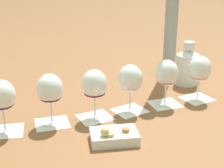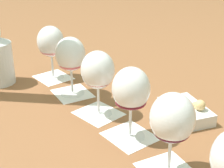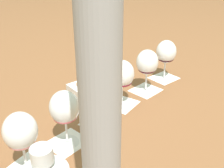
# 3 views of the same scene
# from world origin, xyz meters

# --- Properties ---
(ground_plane) EXTENTS (8.00, 8.00, 0.00)m
(ground_plane) POSITION_xyz_m (0.00, 0.00, 0.00)
(ground_plane) COLOR brown
(tasting_card_0) EXTENTS (0.15, 0.14, 0.00)m
(tasting_card_0) POSITION_xyz_m (-0.32, 0.19, 0.00)
(tasting_card_0) COLOR white
(tasting_card_0) RESTS_ON ground_plane
(tasting_card_1) EXTENTS (0.15, 0.15, 0.00)m
(tasting_card_1) POSITION_xyz_m (-0.20, 0.11, 0.00)
(tasting_card_1) COLOR white
(tasting_card_1) RESTS_ON ground_plane
(tasting_card_2) EXTENTS (0.14, 0.14, 0.00)m
(tasting_card_2) POSITION_xyz_m (-0.06, 0.04, 0.00)
(tasting_card_2) COLOR white
(tasting_card_2) RESTS_ON ground_plane
(tasting_card_3) EXTENTS (0.15, 0.15, 0.00)m
(tasting_card_3) POSITION_xyz_m (0.06, -0.03, 0.00)
(tasting_card_3) COLOR white
(tasting_card_3) RESTS_ON ground_plane
(tasting_card_4) EXTENTS (0.16, 0.15, 0.00)m
(tasting_card_4) POSITION_xyz_m (0.19, -0.12, 0.00)
(tasting_card_4) COLOR white
(tasting_card_4) RESTS_ON ground_plane
(tasting_card_5) EXTENTS (0.16, 0.16, 0.00)m
(tasting_card_5) POSITION_xyz_m (0.32, -0.20, 0.00)
(tasting_card_5) COLOR white
(tasting_card_5) RESTS_ON ground_plane
(wine_glass_0) EXTENTS (0.09, 0.09, 0.18)m
(wine_glass_0) POSITION_xyz_m (-0.32, 0.19, 0.12)
(wine_glass_0) COLOR white
(wine_glass_0) RESTS_ON tasting_card_0
(wine_glass_1) EXTENTS (0.09, 0.09, 0.18)m
(wine_glass_1) POSITION_xyz_m (-0.20, 0.11, 0.12)
(wine_glass_1) COLOR white
(wine_glass_1) RESTS_ON tasting_card_1
(wine_glass_2) EXTENTS (0.09, 0.09, 0.18)m
(wine_glass_2) POSITION_xyz_m (-0.06, 0.04, 0.12)
(wine_glass_2) COLOR white
(wine_glass_2) RESTS_ON tasting_card_2
(wine_glass_3) EXTENTS (0.09, 0.09, 0.18)m
(wine_glass_3) POSITION_xyz_m (0.06, -0.03, 0.12)
(wine_glass_3) COLOR white
(wine_glass_3) RESTS_ON tasting_card_3
(wine_glass_4) EXTENTS (0.09, 0.09, 0.18)m
(wine_glass_4) POSITION_xyz_m (0.19, -0.12, 0.12)
(wine_glass_4) COLOR white
(wine_glass_4) RESTS_ON tasting_card_4
(wine_glass_5) EXTENTS (0.09, 0.09, 0.18)m
(wine_glass_5) POSITION_xyz_m (0.32, -0.20, 0.12)
(wine_glass_5) COLOR white
(wine_glass_5) RESTS_ON tasting_card_5
(ceramic_vase) EXTENTS (0.10, 0.10, 0.20)m
(ceramic_vase) POSITION_xyz_m (-0.46, 0.08, 0.09)
(ceramic_vase) COLOR silver
(ceramic_vase) RESTS_ON ground_plane
(snack_dish) EXTENTS (0.17, 0.17, 0.06)m
(snack_dish) POSITION_xyz_m (0.16, 0.13, 0.02)
(snack_dish) COLOR silver
(snack_dish) RESTS_ON ground_plane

